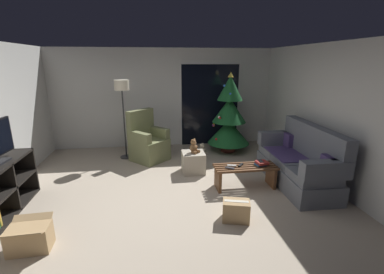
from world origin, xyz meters
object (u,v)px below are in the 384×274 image
at_px(coffee_table, 245,173).
at_px(remote_graphite, 230,168).
at_px(book_stack, 261,163).
at_px(armchair, 148,143).
at_px(ottoman, 193,162).
at_px(remote_white, 232,166).
at_px(teddy_bear_chestnut, 194,147).
at_px(remote_black, 241,165).
at_px(christmas_tree, 229,117).
at_px(cell_phone, 261,161).
at_px(cardboard_box_taped_mid_floor, 236,211).
at_px(teddy_bear_cream_by_tree, 202,150).
at_px(couch, 299,162).
at_px(cardboard_box_open_near_shelf, 30,238).
at_px(floor_lamp, 122,93).

xyz_separation_m(coffee_table, remote_graphite, (-0.31, -0.08, 0.15)).
height_order(remote_graphite, book_stack, book_stack).
xyz_separation_m(armchair, ottoman, (0.91, -0.86, -0.19)).
bearing_deg(remote_white, teddy_bear_chestnut, -129.80).
relative_size(remote_graphite, book_stack, 0.67).
bearing_deg(remote_black, christmas_tree, 119.36).
distance_m(remote_graphite, cell_phone, 0.59).
relative_size(book_stack, christmas_tree, 0.12).
height_order(coffee_table, book_stack, book_stack).
bearing_deg(remote_white, cardboard_box_taped_mid_floor, 2.45).
height_order(teddy_bear_chestnut, teddy_bear_cream_by_tree, teddy_bear_chestnut).
distance_m(remote_graphite, ottoman, 1.04).
bearing_deg(couch, christmas_tree, 112.05).
relative_size(couch, cardboard_box_taped_mid_floor, 4.59).
height_order(remote_graphite, christmas_tree, christmas_tree).
relative_size(book_stack, ottoman, 0.53).
distance_m(couch, cell_phone, 0.77).
xyz_separation_m(remote_black, teddy_bear_chestnut, (-0.72, 0.78, 0.12)).
bearing_deg(ottoman, couch, -22.75).
bearing_deg(ottoman, cardboard_box_open_near_shelf, -137.91).
relative_size(armchair, cardboard_box_taped_mid_floor, 2.65).
relative_size(book_stack, armchair, 0.20).
bearing_deg(coffee_table, book_stack, -2.44).
xyz_separation_m(remote_white, teddy_bear_cream_by_tree, (-0.20, 1.79, -0.30)).
distance_m(remote_white, christmas_tree, 2.07).
relative_size(couch, floor_lamp, 1.10).
bearing_deg(remote_black, cardboard_box_open_near_shelf, -118.40).
xyz_separation_m(remote_graphite, cardboard_box_taped_mid_floor, (-0.15, -0.89, -0.27)).
relative_size(armchair, cardboard_box_open_near_shelf, 2.37).
relative_size(coffee_table, floor_lamp, 0.62).
height_order(remote_graphite, cardboard_box_open_near_shelf, remote_graphite).
bearing_deg(coffee_table, cardboard_box_taped_mid_floor, -115.29).
relative_size(cell_phone, ottoman, 0.33).
xyz_separation_m(couch, christmas_tree, (-0.79, 1.94, 0.46)).
bearing_deg(cardboard_box_open_near_shelf, book_stack, 20.02).
xyz_separation_m(couch, coffee_table, (-1.03, -0.04, -0.13)).
bearing_deg(remote_white, couch, 105.58).
bearing_deg(cell_phone, teddy_bear_chestnut, 143.29).
bearing_deg(cardboard_box_open_near_shelf, teddy_bear_chestnut, 41.89).
height_order(book_stack, cardboard_box_taped_mid_floor, book_stack).
height_order(remote_white, teddy_bear_cream_by_tree, remote_white).
xyz_separation_m(remote_white, armchair, (-1.48, 1.65, -0.02)).
bearing_deg(remote_white, ottoman, -129.69).
distance_m(cell_phone, teddy_bear_cream_by_tree, 1.99).
distance_m(couch, teddy_bear_chestnut, 1.99).
bearing_deg(teddy_bear_cream_by_tree, teddy_bear_chestnut, -109.42).
xyz_separation_m(christmas_tree, armchair, (-1.96, -0.31, -0.46)).
bearing_deg(book_stack, armchair, 139.93).
bearing_deg(couch, teddy_bear_chestnut, 157.37).
relative_size(remote_white, teddy_bear_chestnut, 0.55).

